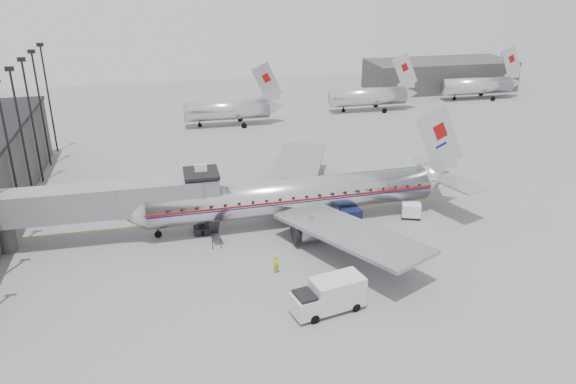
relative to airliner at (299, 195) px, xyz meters
name	(u,v)px	position (x,y,z in m)	size (l,w,h in m)	color
ground	(299,238)	(-0.95, -3.81, -2.96)	(160.00, 160.00, 0.00)	slate
hangar	(439,75)	(44.05, 56.19, 0.04)	(30.00, 12.00, 6.00)	#3A3735
apron_line	(313,211)	(2.05, 2.19, -2.96)	(0.15, 60.00, 0.01)	gold
jet_bridge	(123,200)	(-17.61, -0.15, 1.22)	(21.00, 6.20, 7.10)	slate
floodlight_masts	(15,138)	(-28.45, 9.19, 5.40)	(0.90, 42.25, 15.25)	black
distant_aircraft_near	(228,109)	(-2.74, 38.19, -0.23)	(16.39, 3.20, 10.26)	silver
distant_aircraft_mid	(369,96)	(23.26, 42.19, -0.23)	(16.39, 3.20, 10.26)	silver
distant_aircraft_far	(478,85)	(47.26, 46.19, -0.23)	(16.39, 3.20, 10.26)	silver
airliner	(299,195)	(0.00, 0.00, 0.00)	(37.25, 34.49, 11.78)	silver
service_van	(329,295)	(-1.65, -16.34, -1.52)	(6.17, 3.44, 2.74)	silver
baggage_cart_navy	(350,216)	(5.05, -1.81, -2.07)	(2.29, 1.84, 1.68)	#0D1437
baggage_cart_white	(411,210)	(11.87, -1.81, -2.11)	(2.45, 2.17, 1.60)	white
ramp_worker	(276,264)	(-4.50, -9.81, -2.10)	(0.63, 0.41, 1.73)	#B4C116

